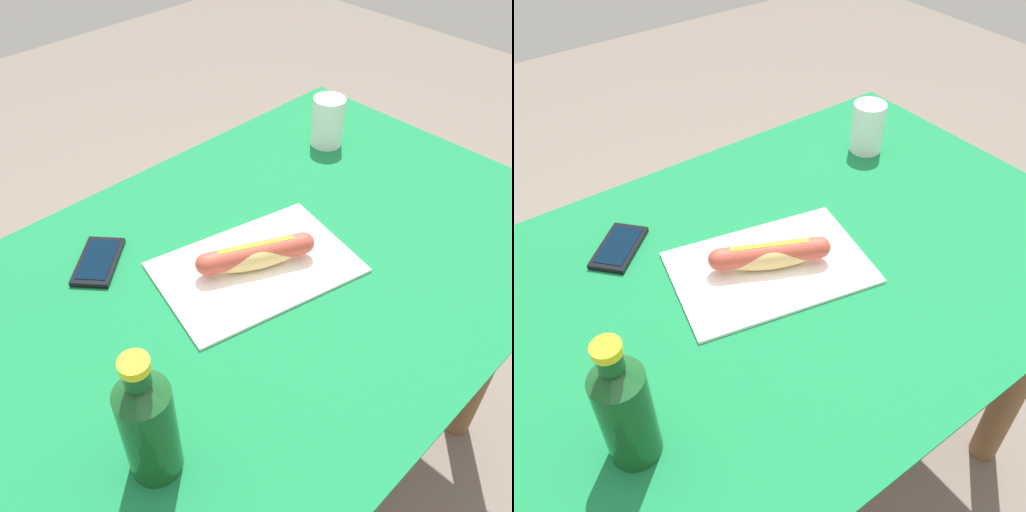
{
  "view_description": "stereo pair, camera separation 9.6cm",
  "coord_description": "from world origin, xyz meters",
  "views": [
    {
      "loc": [
        -0.53,
        -0.5,
        1.42
      ],
      "look_at": [
        -0.03,
        0.01,
        0.78
      ],
      "focal_mm": 39.43,
      "sensor_mm": 36.0,
      "label": 1
    },
    {
      "loc": [
        -0.45,
        -0.56,
        1.42
      ],
      "look_at": [
        -0.03,
        0.01,
        0.78
      ],
      "focal_mm": 39.43,
      "sensor_mm": 36.0,
      "label": 2
    }
  ],
  "objects": [
    {
      "name": "soda_bottle",
      "position": [
        -0.37,
        -0.16,
        0.84
      ],
      "size": [
        0.07,
        0.07,
        0.21
      ],
      "color": "#14471E",
      "rests_on": "dining_table"
    },
    {
      "name": "cell_phone",
      "position": [
        -0.22,
        0.21,
        0.75
      ],
      "size": [
        0.13,
        0.13,
        0.01
      ],
      "color": "black",
      "rests_on": "dining_table"
    },
    {
      "name": "hot_dog",
      "position": [
        -0.03,
        0.01,
        0.78
      ],
      "size": [
        0.19,
        0.11,
        0.05
      ],
      "color": "#DBB26B",
      "rests_on": "paper_wrapper"
    },
    {
      "name": "dining_table",
      "position": [
        0.0,
        0.0,
        0.61
      ],
      "size": [
        1.17,
        0.79,
        0.75
      ],
      "color": "brown",
      "rests_on": "ground"
    },
    {
      "name": "ground_plane",
      "position": [
        0.0,
        0.0,
        0.0
      ],
      "size": [
        6.0,
        6.0,
        0.0
      ],
      "primitive_type": "plane",
      "color": "#6B6056",
      "rests_on": "ground"
    },
    {
      "name": "paper_wrapper",
      "position": [
        -0.03,
        0.01,
        0.75
      ],
      "size": [
        0.37,
        0.29,
        0.01
      ],
      "primitive_type": "cube",
      "rotation": [
        0.0,
        0.0,
        -0.22
      ],
      "color": "white",
      "rests_on": "dining_table"
    },
    {
      "name": "drinking_cup",
      "position": [
        0.37,
        0.19,
        0.8
      ],
      "size": [
        0.07,
        0.07,
        0.11
      ],
      "primitive_type": "cylinder",
      "color": "white",
      "rests_on": "dining_table"
    }
  ]
}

